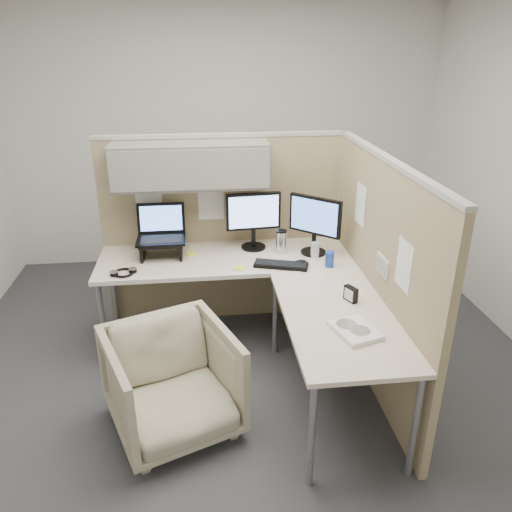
{
  "coord_description": "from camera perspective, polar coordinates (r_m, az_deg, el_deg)",
  "views": [
    {
      "loc": [
        -0.29,
        -3.07,
        2.3
      ],
      "look_at": [
        0.1,
        0.25,
        0.85
      ],
      "focal_mm": 35.0,
      "sensor_mm": 36.0,
      "label": 1
    }
  ],
  "objects": [
    {
      "name": "paper_stack",
      "position": [
        3.0,
        11.25,
        -8.32
      ],
      "size": [
        0.3,
        0.34,
        0.03
      ],
      "rotation": [
        0.0,
        0.0,
        0.29
      ],
      "color": "white",
      "rests_on": "desk"
    },
    {
      "name": "travel_mug",
      "position": [
        3.98,
        2.89,
        1.67
      ],
      "size": [
        0.09,
        0.09,
        0.19
      ],
      "color": "silver",
      "rests_on": "desk"
    },
    {
      "name": "keyboard",
      "position": [
        3.77,
        2.89,
        -1.03
      ],
      "size": [
        0.43,
        0.25,
        0.02
      ],
      "primitive_type": "cube",
      "rotation": [
        0.0,
        0.0,
        -0.31
      ],
      "color": "black",
      "rests_on": "desk"
    },
    {
      "name": "soda_can_silver",
      "position": [
        3.93,
        6.75,
        0.7
      ],
      "size": [
        0.07,
        0.07,
        0.12
      ],
      "primitive_type": "cylinder",
      "color": "silver",
      "rests_on": "desk"
    },
    {
      "name": "mouse",
      "position": [
        3.8,
        5.09,
        -0.75
      ],
      "size": [
        0.13,
        0.1,
        0.04
      ],
      "primitive_type": "ellipsoid",
      "rotation": [
        0.0,
        0.0,
        0.36
      ],
      "color": "black",
      "rests_on": "desk"
    },
    {
      "name": "sticky_note_c",
      "position": [
        4.01,
        -7.44,
        0.26
      ],
      "size": [
        0.1,
        0.1,
        0.01
      ],
      "primitive_type": "cube",
      "rotation": [
        0.0,
        0.0,
        0.32
      ],
      "color": "#EAEE3E",
      "rests_on": "desk"
    },
    {
      "name": "sticky_note_b",
      "position": [
        3.73,
        -1.87,
        -1.42
      ],
      "size": [
        0.1,
        0.1,
        0.01
      ],
      "primitive_type": "cube",
      "rotation": [
        0.0,
        0.0,
        -0.46
      ],
      "color": "#EAEE3E",
      "rests_on": "desk"
    },
    {
      "name": "partition_right",
      "position": [
        3.56,
        13.53,
        -1.9
      ],
      "size": [
        0.07,
        2.03,
        1.63
      ],
      "color": "tan",
      "rests_on": "ground"
    },
    {
      "name": "monitor_right",
      "position": [
        3.93,
        6.73,
        4.03
      ],
      "size": [
        0.35,
        0.32,
        0.47
      ],
      "rotation": [
        0.0,
        0.0,
        -0.73
      ],
      "color": "black",
      "rests_on": "desk"
    },
    {
      "name": "laptop_station",
      "position": [
        3.98,
        -10.77,
        2.1
      ],
      "size": [
        0.37,
        0.32,
        0.39
      ],
      "color": "black",
      "rests_on": "desk"
    },
    {
      "name": "soda_can_green",
      "position": [
        3.78,
        8.41,
        -0.36
      ],
      "size": [
        0.07,
        0.07,
        0.12
      ],
      "primitive_type": "cylinder",
      "color": "#1E3FA5",
      "rests_on": "desk"
    },
    {
      "name": "ground",
      "position": [
        3.85,
        -1.07,
        -13.26
      ],
      "size": [
        4.5,
        4.5,
        0.0
      ],
      "primitive_type": "plane",
      "color": "#35363A",
      "rests_on": "ground"
    },
    {
      "name": "office_chair",
      "position": [
        3.22,
        -9.56,
        -13.6
      ],
      "size": [
        0.93,
        0.91,
        0.75
      ],
      "primitive_type": "imported",
      "rotation": [
        0.0,
        0.0,
        0.37
      ],
      "color": "#B9B293",
      "rests_on": "ground"
    },
    {
      "name": "desk",
      "position": [
        3.61,
        0.62,
        -3.14
      ],
      "size": [
        2.0,
        1.98,
        0.73
      ],
      "color": "beige",
      "rests_on": "ground"
    },
    {
      "name": "partition_back",
      "position": [
        4.08,
        -5.39,
        6.21
      ],
      "size": [
        2.0,
        0.36,
        1.63
      ],
      "color": "tan",
      "rests_on": "ground"
    },
    {
      "name": "monitor_left",
      "position": [
        4.0,
        -0.3,
        4.57
      ],
      "size": [
        0.44,
        0.2,
        0.47
      ],
      "rotation": [
        0.0,
        0.0,
        0.08
      ],
      "color": "black",
      "rests_on": "desk"
    },
    {
      "name": "headphones",
      "position": [
        3.77,
        -14.9,
        -1.83
      ],
      "size": [
        0.19,
        0.19,
        0.03
      ],
      "rotation": [
        0.0,
        0.0,
        0.31
      ],
      "color": "black",
      "rests_on": "desk"
    },
    {
      "name": "desk_clock",
      "position": [
        3.32,
        10.77,
        -4.29
      ],
      "size": [
        0.08,
        0.11,
        0.1
      ],
      "rotation": [
        0.0,
        0.0,
        -1.12
      ],
      "color": "black",
      "rests_on": "desk"
    }
  ]
}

